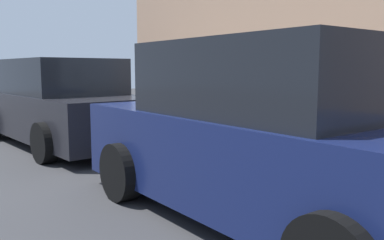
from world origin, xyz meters
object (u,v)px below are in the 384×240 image
object	(u,v)px
parked_car_navy_0	(267,138)
suitcase_maroon_4	(245,130)
suitcase_olive_9	(153,112)
parked_car_charcoal_1	(62,105)
bollard_post	(108,105)
suitcase_silver_7	(190,122)
suitcase_black_10	(142,115)
suitcase_teal_6	(204,124)
suitcase_black_3	(265,129)
suitcase_red_1	(327,143)
suitcase_navy_5	(221,125)
fire_hydrant	(123,107)
suitcase_olive_2	(293,138)
suitcase_silver_0	(356,147)
suitcase_red_8	(173,118)

from	to	relation	value
parked_car_navy_0	suitcase_maroon_4	bearing A→B (deg)	-42.29
suitcase_olive_9	parked_car_charcoal_1	size ratio (longest dim) A/B	0.23
suitcase_maroon_4	bollard_post	size ratio (longest dim) A/B	1.09
suitcase_silver_7	parked_car_navy_0	size ratio (longest dim) A/B	0.18
suitcase_silver_7	suitcase_black_10	world-z (taller)	suitcase_silver_7
suitcase_teal_6	bollard_post	size ratio (longest dim) A/B	0.99
suitcase_black_3	suitcase_red_1	bearing A→B (deg)	-176.35
suitcase_maroon_4	suitcase_navy_5	xyz separation A→B (m)	(0.54, 0.03, 0.03)
bollard_post	parked_car_navy_0	size ratio (longest dim) A/B	0.19
suitcase_black_3	suitcase_navy_5	world-z (taller)	suitcase_black_3
suitcase_navy_5	fire_hydrant	bearing A→B (deg)	0.08
suitcase_black_3	suitcase_black_10	distance (m)	3.62
suitcase_olive_2	suitcase_teal_6	xyz separation A→B (m)	(2.06, -0.06, -0.02)
suitcase_silver_0	parked_car_navy_0	bearing A→B (deg)	93.30
suitcase_olive_9	bollard_post	distance (m)	1.93
suitcase_silver_0	bollard_post	xyz separation A→B (m)	(6.58, 0.07, 0.08)
bollard_post	parked_car_charcoal_1	distance (m)	2.37
suitcase_silver_7	parked_car_charcoal_1	distance (m)	2.49
suitcase_maroon_4	suitcase_black_10	size ratio (longest dim) A/B	1.15
suitcase_red_1	suitcase_olive_9	distance (m)	4.19
bollard_post	suitcase_teal_6	bearing A→B (deg)	-177.61
suitcase_maroon_4	suitcase_navy_5	world-z (taller)	suitcase_maroon_4
suitcase_maroon_4	suitcase_red_8	xyz separation A→B (m)	(2.07, -0.04, 0.01)
suitcase_silver_0	suitcase_teal_6	bearing A→B (deg)	-1.38
suitcase_maroon_4	suitcase_silver_7	distance (m)	1.51
suitcase_teal_6	suitcase_silver_7	size ratio (longest dim) A/B	1.02
suitcase_silver_0	suitcase_red_8	xyz separation A→B (m)	(4.12, -0.15, -0.03)
parked_car_navy_0	fire_hydrant	bearing A→B (deg)	-17.33
suitcase_silver_0	suitcase_silver_7	world-z (taller)	suitcase_silver_7
suitcase_black_10	suitcase_teal_6	bearing A→B (deg)	-179.04
suitcase_silver_0	suitcase_maroon_4	size ratio (longest dim) A/B	0.79
suitcase_navy_5	suitcase_red_8	world-z (taller)	suitcase_red_8
suitcase_silver_0	suitcase_red_8	distance (m)	4.12
suitcase_black_3	suitcase_silver_7	distance (m)	2.05
suitcase_maroon_4	suitcase_navy_5	bearing A→B (deg)	3.69
fire_hydrant	suitcase_silver_7	bearing A→B (deg)	-178.50
suitcase_red_8	fire_hydrant	size ratio (longest dim) A/B	1.20
suitcase_silver_0	suitcase_red_1	world-z (taller)	suitcase_red_1
suitcase_silver_0	suitcase_black_3	world-z (taller)	suitcase_black_3
bollard_post	parked_car_navy_0	world-z (taller)	parked_car_navy_0
suitcase_maroon_4	parked_car_charcoal_1	xyz separation A→B (m)	(2.97, 1.96, 0.34)
suitcase_maroon_4	suitcase_black_10	xyz separation A→B (m)	(3.08, 0.08, 0.00)
suitcase_black_3	parked_car_charcoal_1	size ratio (longest dim) A/B	0.23
suitcase_maroon_4	bollard_post	world-z (taller)	suitcase_maroon_4
suitcase_black_3	fire_hydrant	bearing A→B (deg)	-0.84
suitcase_red_1	parked_car_navy_0	xyz separation A→B (m)	(-0.57, 1.92, 0.36)
suitcase_silver_0	suitcase_maroon_4	bearing A→B (deg)	-3.22
suitcase_navy_5	suitcase_olive_9	bearing A→B (deg)	2.10
suitcase_olive_2	suitcase_black_10	size ratio (longest dim) A/B	1.22
bollard_post	suitcase_black_3	bearing A→B (deg)	-179.05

